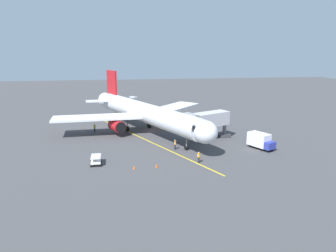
# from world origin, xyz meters

# --- Properties ---
(ground_plane) EXTENTS (220.00, 220.00, 0.00)m
(ground_plane) POSITION_xyz_m (0.00, 0.00, 0.00)
(ground_plane) COLOR #424244
(apron_lead_in_line) EXTENTS (17.49, 36.18, 0.01)m
(apron_lead_in_line) POSITION_xyz_m (1.97, 7.93, 0.01)
(apron_lead_in_line) COLOR yellow
(apron_lead_in_line) RESTS_ON ground
(airplane) EXTENTS (31.72, 37.78, 11.50)m
(airplane) POSITION_xyz_m (2.09, 1.68, 4.00)
(airplane) COLOR silver
(airplane) RESTS_ON ground
(jet_bridge) EXTENTS (11.07, 7.11, 5.40)m
(jet_bridge) POSITION_xyz_m (-7.62, 9.54, 3.76)
(jet_bridge) COLOR #B7B7BC
(jet_bridge) RESTS_ON ground
(ground_crew_marshaller) EXTENTS (0.44, 0.47, 1.71)m
(ground_crew_marshaller) POSITION_xyz_m (-4.39, 20.48, 0.89)
(ground_crew_marshaller) COLOR #23232D
(ground_crew_marshaller) RESTS_ON ground
(ground_crew_wing_walker) EXTENTS (0.47, 0.41, 1.71)m
(ground_crew_wing_walker) POSITION_xyz_m (12.14, 0.02, 0.89)
(ground_crew_wing_walker) COLOR #23232D
(ground_crew_wing_walker) RESTS_ON ground
(ground_crew_loader) EXTENTS (0.28, 0.42, 1.71)m
(ground_crew_loader) POSITION_xyz_m (-1.99, 13.64, 0.89)
(ground_crew_loader) COLOR #23232D
(ground_crew_loader) RESTS_ON ground
(baggage_cart_near_nose) EXTENTS (2.10, 2.87, 1.27)m
(baggage_cart_near_nose) POSITION_xyz_m (4.29, -11.64, 0.66)
(baggage_cart_near_nose) COLOR yellow
(baggage_cart_near_nose) RESTS_ON ground
(box_truck_portside) EXTENTS (3.81, 4.99, 2.62)m
(box_truck_portside) POSITION_xyz_m (-16.37, 15.29, 1.39)
(box_truck_portside) COLOR #2D3899
(box_truck_portside) RESTS_ON ground
(baggage_cart_starboard_side) EXTENTS (1.59, 2.62, 1.27)m
(baggage_cart_starboard_side) POSITION_xyz_m (10.60, 18.91, 0.66)
(baggage_cart_starboard_side) COLOR white
(baggage_cart_starboard_side) RESTS_ON ground
(safety_cone_nose_left) EXTENTS (0.32, 0.32, 0.55)m
(safety_cone_nose_left) POSITION_xyz_m (-18.82, 7.48, 0.28)
(safety_cone_nose_left) COLOR #F2590F
(safety_cone_nose_left) RESTS_ON ground
(safety_cone_nose_right) EXTENTS (0.32, 0.32, 0.55)m
(safety_cone_nose_right) POSITION_xyz_m (5.16, 21.63, 0.28)
(safety_cone_nose_right) COLOR #F2590F
(safety_cone_nose_right) RESTS_ON ground
(safety_cone_wing_port) EXTENTS (0.32, 0.32, 0.55)m
(safety_cone_wing_port) POSITION_xyz_m (1.98, 21.40, 0.28)
(safety_cone_wing_port) COLOR #F2590F
(safety_cone_wing_port) RESTS_ON ground
(safety_cone_wing_starboard) EXTENTS (0.32, 0.32, 0.55)m
(safety_cone_wing_starboard) POSITION_xyz_m (-16.76, 12.76, 0.28)
(safety_cone_wing_starboard) COLOR #F2590F
(safety_cone_wing_starboard) RESTS_ON ground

